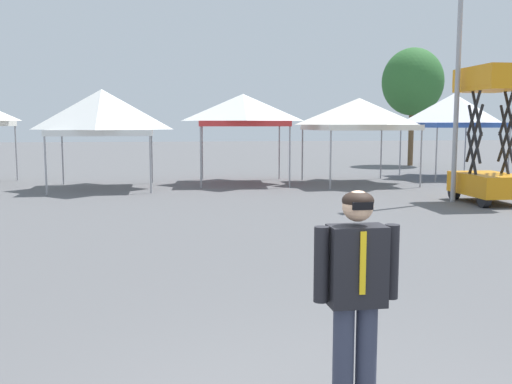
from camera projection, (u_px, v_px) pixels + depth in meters
canopy_tent_far_right at (102, 112)px, 19.86m from camera, size 3.49×3.49×3.44m
canopy_tent_behind_right at (243, 110)px, 21.66m from camera, size 3.54×3.54×3.37m
canopy_tent_left_of_center at (359, 114)px, 21.53m from camera, size 3.76×3.76×3.22m
canopy_tent_far_left at (453, 111)px, 24.08m from camera, size 3.50×3.50×3.52m
scissor_lift at (489, 162)px, 16.37m from camera, size 1.44×2.33×3.84m
person_foreground at (356, 290)px, 4.27m from camera, size 0.65×0.26×1.78m
light_pole_near_lift at (460, 21)px, 16.21m from camera, size 0.36×0.36×9.13m
tree_behind_tents_left at (413, 82)px, 30.78m from camera, size 3.26×3.26×6.29m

